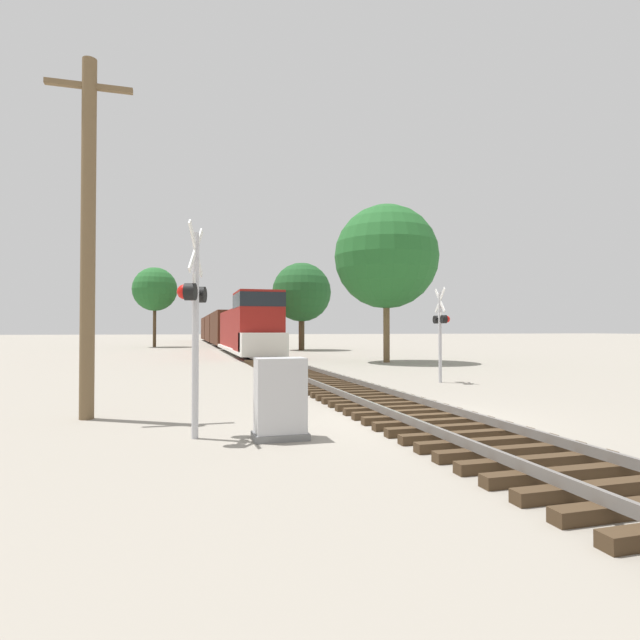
# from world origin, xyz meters

# --- Properties ---
(ground_plane) EXTENTS (400.00, 400.00, 0.00)m
(ground_plane) POSITION_xyz_m (0.00, 0.00, 0.00)
(ground_plane) COLOR gray
(rail_track_bed) EXTENTS (2.60, 160.00, 0.31)m
(rail_track_bed) POSITION_xyz_m (0.00, -0.00, 0.14)
(rail_track_bed) COLOR #42301E
(rail_track_bed) RESTS_ON ground
(freight_train) EXTENTS (2.90, 65.06, 4.44)m
(freight_train) POSITION_xyz_m (0.00, 51.90, 2.03)
(freight_train) COLOR maroon
(freight_train) RESTS_ON ground
(crossing_signal_near) EXTENTS (0.55, 1.01, 3.85)m
(crossing_signal_near) POSITION_xyz_m (-4.65, -0.64, 2.35)
(crossing_signal_near) COLOR #B7B7BC
(crossing_signal_near) RESTS_ON ground
(crossing_signal_far) EXTENTS (0.42, 1.01, 3.49)m
(crossing_signal_far) POSITION_xyz_m (4.34, 6.60, 2.12)
(crossing_signal_far) COLOR #B7B7BC
(crossing_signal_far) RESTS_ON ground
(relay_cabinet) EXTENTS (0.97, 0.61, 1.44)m
(relay_cabinet) POSITION_xyz_m (-3.16, -1.11, 0.71)
(relay_cabinet) COLOR slate
(relay_cabinet) RESTS_ON ground
(utility_pole) EXTENTS (1.80, 0.31, 7.91)m
(utility_pole) POSITION_xyz_m (-6.84, 1.97, 4.07)
(utility_pole) COLOR brown
(utility_pole) RESTS_ON ground
(tree_far_right) EXTENTS (6.18, 6.18, 9.39)m
(tree_far_right) POSITION_xyz_m (6.90, 17.61, 6.28)
(tree_far_right) COLOR brown
(tree_far_right) RESTS_ON ground
(tree_mid_background) EXTENTS (5.59, 5.59, 8.30)m
(tree_mid_background) POSITION_xyz_m (6.14, 36.14, 5.48)
(tree_mid_background) COLOR #473521
(tree_mid_background) RESTS_ON ground
(tree_deep_background) EXTENTS (4.87, 4.87, 8.89)m
(tree_deep_background) POSITION_xyz_m (-7.73, 48.52, 6.44)
(tree_deep_background) COLOR #473521
(tree_deep_background) RESTS_ON ground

